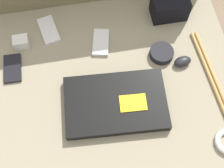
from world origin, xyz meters
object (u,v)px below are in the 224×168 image
Objects in this scene: phone_silver at (49,30)px; charger_brick at (21,42)px; laptop at (115,103)px; phone_small at (101,42)px; computer_mouse at (183,61)px; camera_pouch at (170,7)px; phone_black at (12,68)px; speaker_puck at (162,53)px.

charger_brick is at bearing -168.02° from phone_silver.
phone_small is (-0.01, 0.25, -0.01)m from laptop.
laptop is at bearing -71.94° from phone_silver.
computer_mouse is 0.51× the size of camera_pouch.
charger_brick is at bearing -175.95° from camera_pouch.
camera_pouch is at bearing 55.10° from laptop.
laptop is at bearing -44.84° from charger_brick.
laptop is 3.14× the size of phone_black.
camera_pouch is at bearing 79.99° from computer_mouse.
charger_brick reaches higher than phone_black.
computer_mouse is at bearing -6.29° from phone_black.
phone_black is at bearing 153.31° from laptop.
computer_mouse is 0.53× the size of phone_silver.
laptop reaches higher than speaker_puck.
computer_mouse reaches higher than phone_silver.
laptop reaches higher than computer_mouse.
phone_silver is 0.47m from camera_pouch.
phone_black is 0.63m from camera_pouch.
phone_silver is (-0.47, 0.23, -0.01)m from computer_mouse.
laptop is at bearing -165.67° from computer_mouse.
speaker_puck is (0.20, 0.17, -0.00)m from laptop.
phone_black is 0.10m from charger_brick.
speaker_puck reaches higher than phone_silver.
phone_silver is at bearing 166.73° from phone_small.
camera_pouch is 0.57m from charger_brick.
charger_brick is (-0.50, 0.13, 0.01)m from speaker_puck.
phone_silver is at bearing 45.93° from phone_black.
phone_small is 0.30m from camera_pouch.
speaker_puck is at bearing 43.06° from laptop.
phone_black is at bearing 176.13° from speaker_puck.
speaker_puck is at bearing 134.58° from computer_mouse.
computer_mouse is 0.62m from phone_black.
speaker_puck is 1.62× the size of charger_brick.
computer_mouse is 0.22m from camera_pouch.
charger_brick reaches higher than phone_silver.
laptop is 0.42m from charger_brick.
laptop is 5.14× the size of computer_mouse.
computer_mouse is 0.08m from speaker_puck.
computer_mouse is 0.61× the size of phone_black.
laptop is 0.39m from phone_silver.
camera_pouch is at bearing 68.18° from speaker_puck.
speaker_puck is 0.23m from phone_small.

